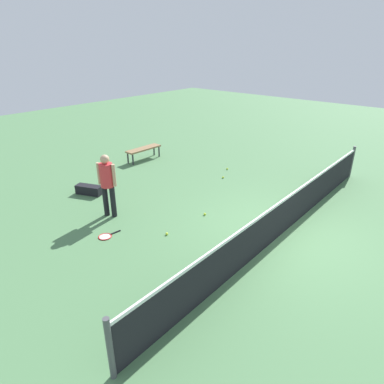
{
  "coord_description": "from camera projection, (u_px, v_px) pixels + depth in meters",
  "views": [
    {
      "loc": [
        6.7,
        2.89,
        4.25
      ],
      "look_at": [
        1.06,
        -1.95,
        0.9
      ],
      "focal_mm": 31.23,
      "sensor_mm": 36.0,
      "label": 1
    }
  ],
  "objects": [
    {
      "name": "ground_plane",
      "position": [
        281.0,
        234.0,
        8.09
      ],
      "size": [
        40.0,
        40.0,
        0.0
      ],
      "primitive_type": "plane",
      "color": "#4C7A4C"
    },
    {
      "name": "court_net",
      "position": [
        284.0,
        215.0,
        7.89
      ],
      "size": [
        10.09,
        0.09,
        1.07
      ],
      "color": "#4C4C51",
      "rests_on": "ground_plane"
    },
    {
      "name": "player_near_side",
      "position": [
        107.0,
        181.0,
        8.53
      ],
      "size": [
        0.45,
        0.51,
        1.7
      ],
      "color": "black",
      "rests_on": "ground_plane"
    },
    {
      "name": "tennis_racket_near_player",
      "position": [
        106.0,
        236.0,
        7.96
      ],
      "size": [
        0.6,
        0.35,
        0.03
      ],
      "color": "red",
      "rests_on": "ground_plane"
    },
    {
      "name": "tennis_ball_near_player",
      "position": [
        205.0,
        214.0,
        8.94
      ],
      "size": [
        0.07,
        0.07,
        0.07
      ],
      "primitive_type": "sphere",
      "color": "#C6E033",
      "rests_on": "ground_plane"
    },
    {
      "name": "tennis_ball_by_net",
      "position": [
        223.0,
        177.0,
        11.37
      ],
      "size": [
        0.07,
        0.07,
        0.07
      ],
      "primitive_type": "sphere",
      "color": "#C6E033",
      "rests_on": "ground_plane"
    },
    {
      "name": "tennis_ball_midcourt",
      "position": [
        227.0,
        169.0,
        12.13
      ],
      "size": [
        0.07,
        0.07,
        0.07
      ],
      "primitive_type": "sphere",
      "color": "#C6E033",
      "rests_on": "ground_plane"
    },
    {
      "name": "tennis_ball_baseline",
      "position": [
        167.0,
        234.0,
        8.02
      ],
      "size": [
        0.07,
        0.07,
        0.07
      ],
      "primitive_type": "sphere",
      "color": "#C6E033",
      "rests_on": "ground_plane"
    },
    {
      "name": "courtside_bench",
      "position": [
        144.0,
        150.0,
        12.99
      ],
      "size": [
        1.51,
        0.43,
        0.48
      ],
      "color": "olive",
      "rests_on": "ground_plane"
    },
    {
      "name": "equipment_bag",
      "position": [
        88.0,
        190.0,
        10.15
      ],
      "size": [
        0.57,
        0.85,
        0.28
      ],
      "color": "black",
      "rests_on": "ground_plane"
    }
  ]
}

